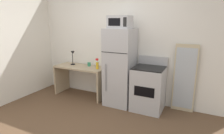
{
  "coord_description": "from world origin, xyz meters",
  "views": [
    {
      "loc": [
        1.74,
        -2.31,
        1.83
      ],
      "look_at": [
        0.06,
        1.1,
        0.9
      ],
      "focal_mm": 29.94,
      "sensor_mm": 36.0,
      "label": 1
    }
  ],
  "objects_px": {
    "spray_bottle": "(97,65)",
    "leaning_mirror": "(184,79)",
    "desk": "(81,75)",
    "microwave": "(120,22)",
    "refrigerator": "(120,67)",
    "desk_lamp": "(73,56)",
    "oven_range": "(148,88)",
    "coffee_mug": "(89,64)"
  },
  "relations": [
    {
      "from": "spray_bottle",
      "to": "leaning_mirror",
      "type": "xyz_separation_m",
      "value": [
        1.89,
        0.27,
        -0.15
      ]
    },
    {
      "from": "desk",
      "to": "spray_bottle",
      "type": "distance_m",
      "value": 0.59
    },
    {
      "from": "microwave",
      "to": "leaning_mirror",
      "type": "bearing_deg",
      "value": 11.77
    },
    {
      "from": "desk",
      "to": "refrigerator",
      "type": "relative_size",
      "value": 0.77
    },
    {
      "from": "desk",
      "to": "microwave",
      "type": "bearing_deg",
      "value": -2.41
    },
    {
      "from": "spray_bottle",
      "to": "oven_range",
      "type": "bearing_deg",
      "value": 0.74
    },
    {
      "from": "refrigerator",
      "to": "microwave",
      "type": "relative_size",
      "value": 3.67
    },
    {
      "from": "spray_bottle",
      "to": "leaning_mirror",
      "type": "relative_size",
      "value": 0.18
    },
    {
      "from": "leaning_mirror",
      "to": "coffee_mug",
      "type": "bearing_deg",
      "value": -176.94
    },
    {
      "from": "coffee_mug",
      "to": "spray_bottle",
      "type": "relative_size",
      "value": 0.38
    },
    {
      "from": "leaning_mirror",
      "to": "desk_lamp",
      "type": "bearing_deg",
      "value": -176.31
    },
    {
      "from": "desk",
      "to": "leaning_mirror",
      "type": "relative_size",
      "value": 0.92
    },
    {
      "from": "spray_bottle",
      "to": "microwave",
      "type": "distance_m",
      "value": 1.12
    },
    {
      "from": "leaning_mirror",
      "to": "refrigerator",
      "type": "bearing_deg",
      "value": -169.11
    },
    {
      "from": "desk_lamp",
      "to": "microwave",
      "type": "height_order",
      "value": "microwave"
    },
    {
      "from": "desk_lamp",
      "to": "coffee_mug",
      "type": "distance_m",
      "value": 0.49
    },
    {
      "from": "desk",
      "to": "coffee_mug",
      "type": "distance_m",
      "value": 0.34
    },
    {
      "from": "refrigerator",
      "to": "leaning_mirror",
      "type": "relative_size",
      "value": 1.21
    },
    {
      "from": "desk",
      "to": "leaning_mirror",
      "type": "xyz_separation_m",
      "value": [
        2.39,
        0.23,
        0.17
      ]
    },
    {
      "from": "microwave",
      "to": "oven_range",
      "type": "relative_size",
      "value": 0.42
    },
    {
      "from": "refrigerator",
      "to": "coffee_mug",
      "type": "bearing_deg",
      "value": 171.34
    },
    {
      "from": "oven_range",
      "to": "refrigerator",
      "type": "bearing_deg",
      "value": 179.92
    },
    {
      "from": "desk_lamp",
      "to": "refrigerator",
      "type": "relative_size",
      "value": 0.21
    },
    {
      "from": "refrigerator",
      "to": "oven_range",
      "type": "distance_m",
      "value": 0.76
    },
    {
      "from": "spray_bottle",
      "to": "leaning_mirror",
      "type": "height_order",
      "value": "leaning_mirror"
    },
    {
      "from": "refrigerator",
      "to": "microwave",
      "type": "bearing_deg",
      "value": -89.67
    },
    {
      "from": "desk_lamp",
      "to": "coffee_mug",
      "type": "relative_size",
      "value": 3.72
    },
    {
      "from": "oven_range",
      "to": "leaning_mirror",
      "type": "relative_size",
      "value": 0.79
    },
    {
      "from": "desk_lamp",
      "to": "oven_range",
      "type": "bearing_deg",
      "value": -2.39
    },
    {
      "from": "desk",
      "to": "leaning_mirror",
      "type": "bearing_deg",
      "value": 5.51
    },
    {
      "from": "oven_range",
      "to": "microwave",
      "type": "bearing_deg",
      "value": -178.23
    },
    {
      "from": "refrigerator",
      "to": "microwave",
      "type": "distance_m",
      "value": 0.97
    },
    {
      "from": "desk",
      "to": "refrigerator",
      "type": "height_order",
      "value": "refrigerator"
    },
    {
      "from": "desk_lamp",
      "to": "coffee_mug",
      "type": "xyz_separation_m",
      "value": [
        0.45,
        0.05,
        -0.19
      ]
    },
    {
      "from": "spray_bottle",
      "to": "microwave",
      "type": "height_order",
      "value": "microwave"
    },
    {
      "from": "desk_lamp",
      "to": "refrigerator",
      "type": "distance_m",
      "value": 1.35
    },
    {
      "from": "coffee_mug",
      "to": "microwave",
      "type": "bearing_deg",
      "value": -9.98
    },
    {
      "from": "spray_bottle",
      "to": "refrigerator",
      "type": "distance_m",
      "value": 0.57
    },
    {
      "from": "refrigerator",
      "to": "spray_bottle",
      "type": "bearing_deg",
      "value": -178.3
    },
    {
      "from": "desk",
      "to": "microwave",
      "type": "distance_m",
      "value": 1.67
    },
    {
      "from": "spray_bottle",
      "to": "leaning_mirror",
      "type": "bearing_deg",
      "value": 8.17
    },
    {
      "from": "refrigerator",
      "to": "leaning_mirror",
      "type": "xyz_separation_m",
      "value": [
        1.32,
        0.25,
        -0.14
      ]
    }
  ]
}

